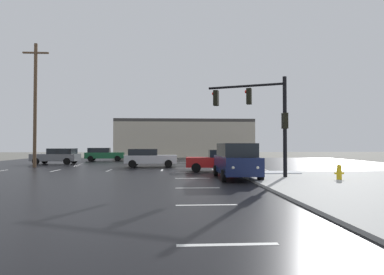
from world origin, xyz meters
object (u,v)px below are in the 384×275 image
(fire_hydrant, at_px, (339,172))
(sedan_green, at_px, (103,154))
(sedan_grey, at_px, (57,156))
(sedan_red, at_px, (219,160))
(utility_pole_far, at_px, (35,103))
(traffic_signal_mast, at_px, (262,111))
(suv_navy, at_px, (236,160))
(sedan_silver, at_px, (149,157))

(fire_hydrant, distance_m, sedan_green, 27.94)
(sedan_green, bearing_deg, sedan_grey, -124.39)
(sedan_red, distance_m, utility_pole_far, 16.76)
(traffic_signal_mast, xyz_separation_m, sedan_grey, (-16.94, 14.16, -3.11))
(traffic_signal_mast, distance_m, sedan_green, 24.47)
(suv_navy, bearing_deg, traffic_signal_mast, 96.39)
(utility_pole_far, bearing_deg, traffic_signal_mast, -29.20)
(sedan_silver, bearing_deg, sedan_grey, 154.13)
(traffic_signal_mast, height_order, sedan_silver, traffic_signal_mast)
(sedan_grey, height_order, sedan_red, same)
(sedan_green, bearing_deg, traffic_signal_mast, -61.07)
(traffic_signal_mast, bearing_deg, sedan_grey, -16.55)
(sedan_green, height_order, sedan_grey, same)
(fire_hydrant, height_order, sedan_grey, sedan_grey)
(traffic_signal_mast, relative_size, suv_navy, 1.19)
(suv_navy, bearing_deg, sedan_silver, -149.53)
(fire_hydrant, distance_m, sedan_red, 8.62)
(suv_navy, height_order, sedan_silver, suv_navy)
(sedan_silver, bearing_deg, sedan_green, 120.50)
(traffic_signal_mast, bearing_deg, sedan_silver, -29.29)
(sedan_grey, relative_size, utility_pole_far, 0.43)
(traffic_signal_mast, bearing_deg, sedan_red, -45.06)
(sedan_green, relative_size, sedan_grey, 1.01)
(sedan_green, height_order, sedan_silver, same)
(suv_navy, xyz_separation_m, sedan_silver, (-5.78, 9.85, -0.24))
(fire_hydrant, relative_size, sedan_green, 0.17)
(fire_hydrant, bearing_deg, suv_navy, 160.78)
(fire_hydrant, xyz_separation_m, sedan_grey, (-20.47, 16.12, 0.32))
(suv_navy, relative_size, sedan_silver, 1.06)
(sedan_grey, bearing_deg, sedan_red, 151.91)
(sedan_grey, bearing_deg, utility_pole_far, 90.80)
(sedan_grey, relative_size, sedan_red, 1.01)
(fire_hydrant, height_order, utility_pole_far, utility_pole_far)
(sedan_silver, distance_m, sedan_red, 7.39)
(traffic_signal_mast, height_order, fire_hydrant, traffic_signal_mast)
(sedan_red, bearing_deg, suv_navy, 95.89)
(sedan_grey, bearing_deg, suv_navy, 140.86)
(sedan_grey, xyz_separation_m, sedan_silver, (9.56, -4.49, 0.00))
(fire_hydrant, bearing_deg, sedan_grey, 141.77)
(sedan_silver, xyz_separation_m, sedan_red, (5.51, -4.93, 0.00))
(traffic_signal_mast, relative_size, sedan_grey, 1.24)
(sedan_green, distance_m, sedan_red, 19.33)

